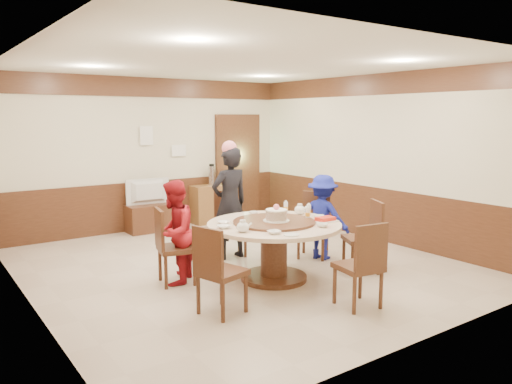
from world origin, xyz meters
TOP-DOWN VIEW (x-y plane):
  - room at (0.01, 0.01)m, footprint 6.00×6.04m
  - banquet_table at (0.01, -0.77)m, footprint 1.71×1.71m
  - chair_0 at (1.14, -0.26)m, footprint 0.62×0.62m
  - chair_1 at (0.19, 0.56)m, footprint 0.56×0.56m
  - chair_2 at (-1.10, -0.17)m, footprint 0.54×0.53m
  - chair_3 at (-1.14, -1.34)m, footprint 0.55×0.54m
  - chair_4 at (0.21, -2.06)m, footprint 0.50×0.51m
  - chair_5 at (1.21, -1.19)m, footprint 0.60×0.59m
  - person_standing at (0.09, 0.41)m, footprint 0.62×0.42m
  - person_red at (-1.09, -0.15)m, footprint 0.80×0.81m
  - person_blue at (1.19, -0.40)m, footprint 0.76×0.93m
  - birthday_cake at (0.02, -0.80)m, footprint 0.34×0.34m
  - teapot_left at (-0.60, -0.97)m, footprint 0.17×0.15m
  - teapot_right at (0.66, -0.51)m, footprint 0.17×0.15m
  - bowl_0 at (-0.55, -0.46)m, footprint 0.15×0.15m
  - bowl_1 at (0.35, -1.30)m, footprint 0.15×0.15m
  - bowl_2 at (-0.35, -1.25)m, footprint 0.15×0.15m
  - bowl_3 at (0.67, -0.89)m, footprint 0.14×0.14m
  - bowl_4 at (-0.68, -0.67)m, footprint 0.16×0.16m
  - bowl_5 at (0.13, -0.15)m, footprint 0.13×0.13m
  - saucer_near at (-0.24, -1.42)m, footprint 0.18×0.18m
  - saucer_far at (0.46, -0.27)m, footprint 0.18×0.18m
  - shrimp_platter at (0.59, -1.10)m, footprint 0.30×0.20m
  - bottle_0 at (0.50, -0.86)m, footprint 0.06×0.06m
  - bottle_1 at (0.66, -0.69)m, footprint 0.06×0.06m
  - bottle_2 at (0.54, -0.35)m, footprint 0.06×0.06m
  - tv_stand at (-0.17, 2.75)m, footprint 0.85×0.45m
  - television at (-0.17, 2.75)m, footprint 0.82×0.16m
  - side_cabinet at (1.15, 2.78)m, footprint 0.80×0.40m
  - thermos at (1.17, 2.78)m, footprint 0.15×0.15m
  - notice_left at (-0.10, 2.96)m, footprint 0.25×0.00m
  - notice_right at (0.55, 2.96)m, footprint 0.30×0.00m

SIDE VIEW (x-z plane):
  - tv_stand at x=-0.17m, z-range 0.00..0.50m
  - chair_0 at x=1.14m, z-range -0.18..0.79m
  - chair_1 at x=0.19m, z-range -0.18..0.79m
  - chair_2 at x=-1.10m, z-range -0.18..0.79m
  - chair_3 at x=-1.14m, z-range -0.18..0.79m
  - chair_4 at x=0.21m, z-range -0.18..0.79m
  - chair_5 at x=1.21m, z-range -0.18..0.79m
  - side_cabinet at x=1.15m, z-range 0.00..0.75m
  - banquet_table at x=0.01m, z-range 0.14..0.92m
  - person_blue at x=1.19m, z-range 0.00..1.25m
  - person_red at x=-1.09m, z-range 0.00..1.31m
  - television at x=-0.17m, z-range 0.50..0.97m
  - saucer_near at x=-0.24m, z-range 0.75..0.76m
  - saucer_far at x=0.46m, z-range 0.75..0.76m
  - bowl_2 at x=-0.35m, z-range 0.75..0.79m
  - bowl_0 at x=-0.55m, z-range 0.75..0.79m
  - bowl_5 at x=0.13m, z-range 0.75..0.79m
  - bowl_4 at x=-0.68m, z-range 0.75..0.79m
  - bowl_3 at x=0.67m, z-range 0.75..0.79m
  - bowl_1 at x=0.35m, z-range 0.75..0.80m
  - shrimp_platter at x=0.59m, z-range 0.75..0.81m
  - teapot_left at x=-0.60m, z-range 0.75..0.87m
  - teapot_right at x=0.66m, z-range 0.75..0.87m
  - person_standing at x=0.09m, z-range 0.00..1.66m
  - bottle_0 at x=0.50m, z-range 0.75..0.91m
  - bottle_1 at x=0.66m, z-range 0.75..0.91m
  - bottle_2 at x=0.54m, z-range 0.75..0.91m
  - birthday_cake at x=0.02m, z-range 0.75..0.97m
  - thermos at x=1.17m, z-range 0.75..1.13m
  - room at x=0.01m, z-range -0.34..2.50m
  - notice_right at x=0.55m, z-range 1.34..1.56m
  - notice_left at x=-0.10m, z-range 1.57..1.93m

